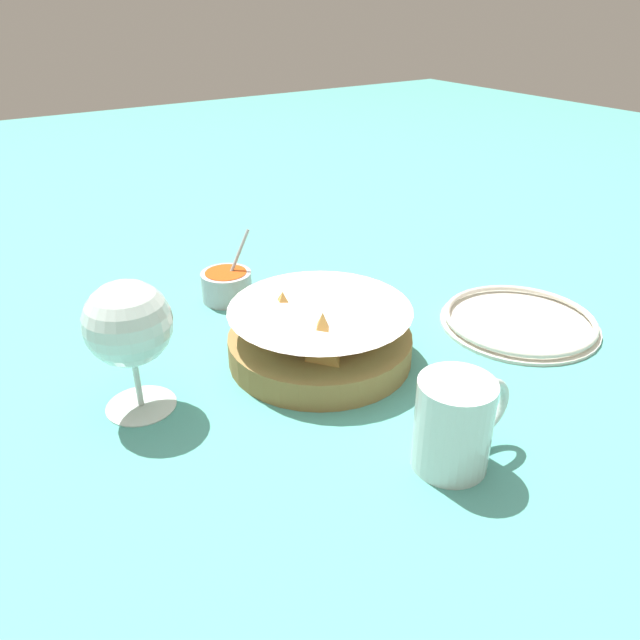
# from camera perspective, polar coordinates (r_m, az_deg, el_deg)

# --- Properties ---
(ground_plane) EXTENTS (4.00, 4.00, 0.00)m
(ground_plane) POSITION_cam_1_polar(r_m,az_deg,el_deg) (0.76, 0.16, -5.30)
(ground_plane) COLOR teal
(food_basket) EXTENTS (0.23, 0.23, 0.09)m
(food_basket) POSITION_cam_1_polar(r_m,az_deg,el_deg) (0.79, 0.01, -1.52)
(food_basket) COLOR olive
(food_basket) RESTS_ON ground_plane
(sauce_cup) EXTENTS (0.08, 0.08, 0.10)m
(sauce_cup) POSITION_cam_1_polar(r_m,az_deg,el_deg) (0.95, -8.27, 3.31)
(sauce_cup) COLOR #B7B7BC
(sauce_cup) RESTS_ON ground_plane
(wine_glass) EXTENTS (0.09, 0.09, 0.15)m
(wine_glass) POSITION_cam_1_polar(r_m,az_deg,el_deg) (0.69, -17.11, -0.63)
(wine_glass) COLOR silver
(wine_glass) RESTS_ON ground_plane
(beer_mug) EXTENTS (0.11, 0.08, 0.10)m
(beer_mug) POSITION_cam_1_polar(r_m,az_deg,el_deg) (0.63, 12.16, -9.52)
(beer_mug) COLOR silver
(beer_mug) RESTS_ON ground_plane
(side_plate) EXTENTS (0.22, 0.22, 0.01)m
(side_plate) POSITION_cam_1_polar(r_m,az_deg,el_deg) (0.92, 17.76, -0.05)
(side_plate) COLOR silver
(side_plate) RESTS_ON ground_plane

